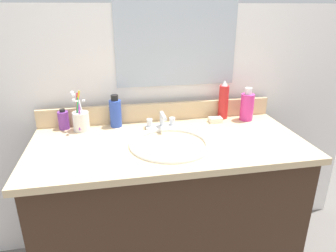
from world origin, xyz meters
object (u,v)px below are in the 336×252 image
Objects in this scene: faucet at (161,123)px; cup_white_ceramic at (81,120)px; bottle_shampoo_blue at (115,112)px; bottle_cream_purple at (64,120)px; soap_bar at (215,120)px; bottle_spray_red at (223,101)px; bottle_soap_pink at (247,106)px.

cup_white_ceramic is at bearing 172.89° from faucet.
bottle_shampoo_blue is 1.61× the size of bottle_cream_purple.
cup_white_ceramic is 0.66m from soap_bar.
bottle_spray_red is (0.34, 0.08, 0.06)m from faucet.
bottle_spray_red is at bearing 156.59° from bottle_soap_pink.
bottle_cream_purple is 0.51× the size of cup_white_ceramic.
bottle_shampoo_blue is at bearing 7.12° from cup_white_ceramic.
bottle_spray_red is at bearing 1.62° from bottle_shampoo_blue.
cup_white_ceramic reaches higher than bottle_cream_purple.
bottle_spray_red is 1.19× the size of bottle_soap_pink.
bottle_cream_purple reaches higher than soap_bar.
bottle_soap_pink is at bearing 1.08° from soap_bar.
bottle_soap_pink is at bearing -23.41° from bottle_spray_red.
bottle_soap_pink is 1.07× the size of bottle_shampoo_blue.
bottle_spray_red reaches higher than bottle_cream_purple.
bottle_shampoo_blue is at bearing -3.21° from bottle_cream_purple.
bottle_spray_red is at bearing 13.62° from faucet.
faucet is at bearing -17.53° from bottle_shampoo_blue.
faucet is at bearing -7.11° from cup_white_ceramic.
bottle_shampoo_blue is (-0.21, 0.07, 0.04)m from faucet.
bottle_spray_red reaches higher than faucet.
bottle_shampoo_blue is at bearing 177.24° from bottle_soap_pink.
bottle_shampoo_blue is at bearing 162.47° from faucet.
bottle_cream_purple is (-0.90, 0.05, -0.03)m from bottle_soap_pink.
bottle_spray_red reaches higher than soap_bar.
bottle_soap_pink reaches higher than bottle_cream_purple.
faucet reaches higher than soap_bar.
bottle_spray_red is 0.80m from bottle_cream_purple.
cup_white_ceramic reaches higher than soap_bar.
bottle_soap_pink is 0.66m from bottle_shampoo_blue.
bottle_shampoo_blue reaches higher than soap_bar.
soap_bar is (0.28, 0.03, -0.02)m from faucet.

